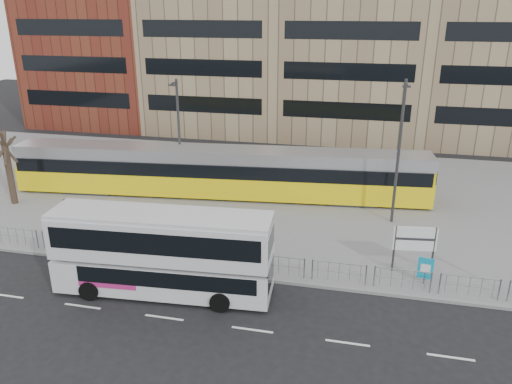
% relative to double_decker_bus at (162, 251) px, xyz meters
% --- Properties ---
extents(ground, '(120.00, 120.00, 0.00)m').
position_rel_double_decker_bus_xyz_m(ground, '(2.79, 2.00, -2.22)').
color(ground, black).
rests_on(ground, ground).
extents(plaza, '(64.00, 24.00, 0.15)m').
position_rel_double_decker_bus_xyz_m(plaza, '(2.79, 14.00, -2.14)').
color(plaza, slate).
rests_on(plaza, ground).
extents(kerb, '(64.00, 0.25, 0.17)m').
position_rel_double_decker_bus_xyz_m(kerb, '(2.79, 2.05, -2.14)').
color(kerb, gray).
rests_on(kerb, ground).
extents(building_row, '(70.40, 18.40, 31.20)m').
position_rel_double_decker_bus_xyz_m(building_row, '(4.33, 36.27, 10.70)').
color(building_row, brown).
rests_on(building_row, ground).
extents(pedestrian_barrier, '(32.07, 0.07, 1.10)m').
position_rel_double_decker_bus_xyz_m(pedestrian_barrier, '(4.79, 2.50, -1.23)').
color(pedestrian_barrier, gray).
rests_on(pedestrian_barrier, plaza).
extents(road_markings, '(62.00, 0.12, 0.01)m').
position_rel_double_decker_bus_xyz_m(road_markings, '(3.79, -2.00, -2.21)').
color(road_markings, white).
rests_on(road_markings, ground).
extents(double_decker_bus, '(10.39, 3.13, 4.10)m').
position_rel_double_decker_bus_xyz_m(double_decker_bus, '(0.00, 0.00, 0.00)').
color(double_decker_bus, silver).
rests_on(double_decker_bus, ground).
extents(tram, '(29.32, 5.68, 3.44)m').
position_rel_double_decker_bus_xyz_m(tram, '(-1.11, 12.80, -0.34)').
color(tram, yellow).
rests_on(tram, plaza).
extents(station_sign, '(2.15, 0.36, 2.48)m').
position_rel_double_decker_bus_xyz_m(station_sign, '(11.66, 4.41, -0.35)').
color(station_sign, '#2D2D30').
rests_on(station_sign, plaza).
extents(ad_panel, '(0.74, 0.17, 1.39)m').
position_rel_double_decker_bus_xyz_m(ad_panel, '(12.18, 3.30, -1.26)').
color(ad_panel, '#2D2D30').
rests_on(ad_panel, plaza).
extents(pedestrian, '(0.58, 0.72, 1.73)m').
position_rel_double_decker_bus_xyz_m(pedestrian, '(-4.93, 3.68, -1.20)').
color(pedestrian, black).
rests_on(pedestrian, plaza).
extents(traffic_light_west, '(0.17, 0.21, 3.10)m').
position_rel_double_decker_bus_xyz_m(traffic_light_west, '(-6.55, 2.52, -0.09)').
color(traffic_light_west, '#2D2D30').
rests_on(traffic_light_west, plaza).
extents(lamp_post_west, '(0.45, 1.04, 8.05)m').
position_rel_double_decker_bus_xyz_m(lamp_post_west, '(-4.12, 13.21, 2.33)').
color(lamp_post_west, '#2D2D30').
rests_on(lamp_post_west, plaza).
extents(lamp_post_east, '(0.45, 1.04, 8.86)m').
position_rel_double_decker_bus_xyz_m(lamp_post_east, '(10.85, 10.60, 2.74)').
color(lamp_post_east, '#2D2D30').
rests_on(lamp_post_east, plaza).
extents(bare_tree, '(4.01, 4.01, 7.12)m').
position_rel_double_decker_bus_xyz_m(bare_tree, '(-14.41, 8.15, 3.20)').
color(bare_tree, '#2F241A').
rests_on(bare_tree, plaza).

